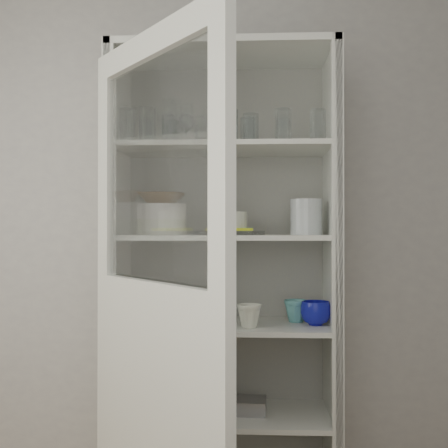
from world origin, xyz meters
The scene contains 37 objects.
wall_back centered at (0.00, 1.50, 1.30)m, with size 3.60×0.02×2.60m, color #A6A4A1.
pantry_cabinet centered at (0.20, 1.34, 0.94)m, with size 1.00×0.45×2.10m.
cupboard_door centered at (-0.02, 0.70, 0.87)m, with size 0.60×0.73×2.00m.
tumbler_0 centered at (-0.21, 1.12, 1.73)m, with size 0.07×0.07×0.14m, color silver.
tumbler_1 centered at (-0.12, 1.12, 1.74)m, with size 0.07×0.07×0.15m, color silver.
tumbler_2 centered at (0.19, 1.15, 1.74)m, with size 0.08×0.08×0.16m, color silver.
tumbler_3 centered at (0.23, 1.15, 1.73)m, with size 0.07×0.07×0.14m, color silver.
tumbler_4 centered at (0.21, 1.14, 1.73)m, with size 0.07×0.07×0.14m, color silver.
tumbler_5 centered at (0.46, 1.15, 1.73)m, with size 0.07×0.07×0.14m, color silver.
tumbler_6 centered at (0.61, 1.15, 1.73)m, with size 0.07×0.07×0.14m, color silver.
tumbler_7 centered at (-0.16, 1.26, 1.72)m, with size 0.06×0.06×0.13m, color silver.
tumbler_8 centered at (0.10, 1.24, 1.73)m, with size 0.06×0.06×0.13m, color silver.
tumbler_9 centered at (-0.04, 1.29, 1.72)m, with size 0.06×0.06×0.12m, color silver.
tumbler_10 centered at (0.31, 1.29, 1.73)m, with size 0.07×0.07×0.14m, color silver.
tumbler_11 centered at (0.22, 1.29, 1.73)m, with size 0.07×0.07×0.13m, color silver.
goblet_0 centered at (0.02, 1.37, 1.76)m, with size 0.08×0.08×0.19m, color silver, non-canonical shape.
goblet_1 centered at (-0.01, 1.40, 1.74)m, with size 0.07×0.07×0.15m, color silver, non-canonical shape.
goblet_2 centered at (0.21, 1.37, 1.74)m, with size 0.07×0.07×0.16m, color silver, non-canonical shape.
goblet_3 centered at (0.48, 1.35, 1.74)m, with size 0.07×0.07×0.16m, color silver, non-canonical shape.
plate_stack_front centered at (-0.08, 1.22, 1.30)m, with size 0.22×0.22×0.07m, color silver.
plate_stack_back centered at (-0.10, 1.37, 1.30)m, with size 0.21×0.21×0.07m, color silver.
cream_bowl centered at (-0.08, 1.22, 1.36)m, with size 0.22×0.22×0.07m, color white.
terracotta_bowl centered at (-0.08, 1.22, 1.42)m, with size 0.21×0.21×0.05m, color brown.
glass_platter centered at (0.22, 1.23, 1.27)m, with size 0.33×0.33×0.02m, color silver.
yellow_trivet centered at (0.22, 1.23, 1.29)m, with size 0.17×0.17×0.01m, color #FDFF33.
white_ramekin centered at (0.22, 1.23, 1.33)m, with size 0.17×0.17×0.07m, color silver.
grey_bowl_stack centered at (0.57, 1.26, 1.34)m, with size 0.14×0.14×0.16m, color silver.
mug_blue centered at (0.61, 1.24, 0.91)m, with size 0.13×0.13×0.11m, color #0C1C99.
mug_teal centered at (0.53, 1.31, 0.91)m, with size 0.11×0.11×0.10m, color teal.
mug_white centered at (0.31, 1.16, 0.91)m, with size 0.11×0.11×0.10m, color silver.
teal_jar centered at (0.10, 1.29, 0.91)m, with size 0.09×0.09×0.11m.
measuring_cups centered at (-0.09, 1.17, 0.88)m, with size 0.09×0.09×0.04m, color #ABABAB.
white_canister centered at (-0.21, 1.32, 0.93)m, with size 0.12×0.12×0.14m, color silver.
cream_dish centered at (0.12, 1.24, 0.50)m, with size 0.24×0.24×0.08m, color white.
tin_box centered at (0.29, 1.26, 0.49)m, with size 0.21×0.14×0.06m, color gray.
tumbler_12 centered at (0.32, 1.24, 1.73)m, with size 0.07×0.07×0.14m, color silver.
tumbler_13 centered at (-0.04, 1.22, 1.73)m, with size 0.07×0.07×0.13m, color silver.
Camera 1 is at (0.32, -1.27, 1.29)m, focal length 45.00 mm.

